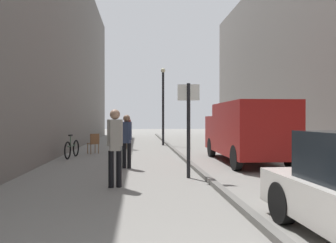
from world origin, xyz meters
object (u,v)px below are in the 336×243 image
Objects in this scene: street_sign_post at (189,122)px; pedestrian_far_crossing at (115,142)px; cafe_chair_near_window at (94,142)px; delivery_van at (246,130)px; pedestrian_mid_block at (128,130)px; lamp_post at (163,101)px; pedestrian_main_foreground at (127,137)px; bicycle_leaning at (72,149)px.

pedestrian_far_crossing is at bearing 38.84° from street_sign_post.
delivery_van is at bearing -61.99° from cafe_chair_near_window.
pedestrian_mid_block is 9.89m from pedestrian_far_crossing.
street_sign_post reaches higher than cafe_chair_near_window.
pedestrian_far_crossing is (0.02, -9.89, 0.01)m from pedestrian_mid_block.
lamp_post is (-2.47, 8.24, 1.52)m from delivery_van.
lamp_post is at bearing 107.71° from delivery_van.
cafe_chair_near_window is at bearing -127.83° from lamp_post.
delivery_van is 7.09m from cafe_chair_near_window.
pedestrian_main_foreground is 2.66m from street_sign_post.
pedestrian_main_foreground is 0.95× the size of pedestrian_far_crossing.
pedestrian_mid_block is at bearing -131.09° from lamp_post.
pedestrian_main_foreground reaches higher than bicycle_leaning.
pedestrian_main_foreground is 0.68× the size of street_sign_post.
street_sign_post is at bearing -28.21° from pedestrian_main_foreground.
pedestrian_mid_block is 0.70× the size of street_sign_post.
delivery_van reaches higher than pedestrian_main_foreground.
pedestrian_mid_block is 9.04m from street_sign_post.
bicycle_leaning is (-6.76, 2.06, -0.82)m from delivery_van.
cafe_chair_near_window is at bearing -113.75° from pedestrian_mid_block.
cafe_chair_near_window is at bearing 150.30° from delivery_van.
pedestrian_mid_block is 3.61m from lamp_post.
bicycle_leaning is at bearing -145.34° from cafe_chair_near_window.
street_sign_post is (1.75, -1.93, 0.53)m from pedestrian_main_foreground.
bicycle_leaning is (-4.29, -6.18, -2.34)m from lamp_post.
pedestrian_far_crossing is 0.34× the size of delivery_van.
street_sign_post is at bearing 19.59° from pedestrian_far_crossing.
lamp_post is 2.70× the size of bicycle_leaning.
pedestrian_main_foreground is 6.89m from pedestrian_mid_block.
bicycle_leaning is at bearing 100.35° from pedestrian_far_crossing.
pedestrian_main_foreground is 4.51m from delivery_van.
lamp_post reaches higher than street_sign_post.
pedestrian_far_crossing is 1.05× the size of bicycle_leaning.
street_sign_post reaches higher than pedestrian_main_foreground.
pedestrian_mid_block is at bearing 67.32° from bicycle_leaning.
cafe_chair_near_window is (-1.51, 7.67, -0.52)m from pedestrian_far_crossing.
pedestrian_mid_block reaches higher than pedestrian_main_foreground.
pedestrian_far_crossing is at bearing -79.71° from pedestrian_mid_block.
cafe_chair_near_window is at bearing 73.34° from bicycle_leaning.
delivery_van reaches higher than bicycle_leaning.
lamp_post reaches higher than pedestrian_mid_block.
delivery_van is at bearing 33.18° from pedestrian_main_foreground.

